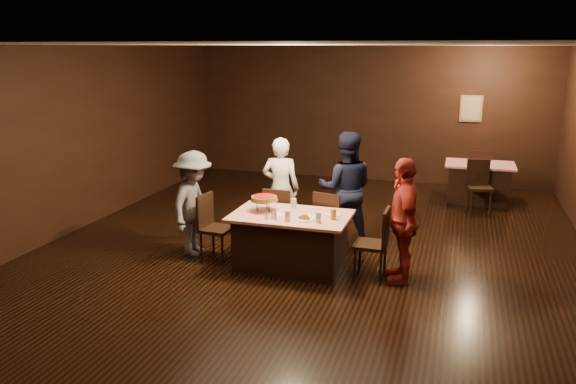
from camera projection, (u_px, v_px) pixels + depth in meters
The scene contains 23 objects.
room at pixel (311, 108), 7.88m from camera, with size 10.00×10.04×3.02m.
main_table at pixel (291, 241), 7.71m from camera, with size 1.60×1.00×0.77m, color #B7150C.
back_table at pixel (479, 183), 11.03m from camera, with size 1.30×0.90×0.77m, color #A20A1D.
chair_far_left at pixel (280, 217), 8.49m from camera, with size 0.42×0.42×0.95m, color black.
chair_far_right at pixel (332, 222), 8.26m from camera, with size 0.42×0.42×0.95m, color black.
chair_end_left at pixel (217, 228), 8.00m from camera, with size 0.42×0.42×0.95m, color black.
chair_end_right at pixel (371, 243), 7.37m from camera, with size 0.42×0.42×0.95m, color black.
chair_back_near at pixel (480, 186), 10.36m from camera, with size 0.42×0.42×0.95m, color black.
chair_back_far at pixel (478, 172), 11.56m from camera, with size 0.42×0.42×0.95m, color black.
diner_white_jacket at pixel (281, 188), 8.84m from camera, with size 0.59×0.39×1.63m, color white.
diner_navy_hoodie at pixel (346, 189), 8.53m from camera, with size 0.85×0.67×1.76m, color black.
diner_grey_knit at pixel (194, 204), 8.13m from camera, with size 1.00×0.57×1.54m, color #5F5E63.
diner_red_shirt at pixel (403, 220), 7.18m from camera, with size 0.96×0.40×1.64m, color #AF2B23.
pizza_stand at pixel (264, 198), 7.73m from camera, with size 0.38×0.38×0.22m.
plate_with_slice at pixel (305, 218), 7.36m from camera, with size 0.25×0.25×0.06m.
plate_empty at pixel (333, 214), 7.59m from camera, with size 0.25×0.25×0.01m, color white.
glass_front_left at pixel (288, 216), 7.30m from camera, with size 0.08×0.08×0.14m, color silver.
glass_front_right at pixel (318, 218), 7.23m from camera, with size 0.08×0.08×0.14m, color silver.
glass_amber at pixel (333, 214), 7.37m from camera, with size 0.08×0.08×0.14m, color #BF7F26.
glass_back at pixel (294, 203), 7.88m from camera, with size 0.08×0.08×0.14m, color silver.
condiments at pixel (271, 216), 7.39m from camera, with size 0.17×0.10×0.09m.
napkin_center at pixel (312, 216), 7.52m from camera, with size 0.16×0.16×0.01m, color white.
napkin_left at pixel (279, 214), 7.61m from camera, with size 0.16×0.16×0.01m, color white.
Camera 1 is at (2.05, -7.66, 2.97)m, focal length 35.00 mm.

